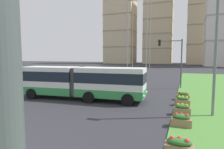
{
  "coord_description": "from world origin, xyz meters",
  "views": [
    {
      "loc": [
        7.29,
        -3.41,
        3.97
      ],
      "look_at": [
        0.44,
        14.35,
        2.2
      ],
      "focal_mm": 30.83,
      "sensor_mm": 36.0,
      "label": 1
    }
  ],
  "objects_px": {
    "apartment_tower_westcentre": "(158,28)",
    "flower_planter_4": "(183,101)",
    "apartment_tower_centre": "(205,17)",
    "traffic_light_far_right": "(174,55)",
    "traffic_light_near_right": "(118,23)",
    "flower_planter_5": "(183,96)",
    "streetlight_median": "(216,44)",
    "flower_planter_3": "(182,109)",
    "apartment_tower_west": "(120,25)",
    "articulated_bus": "(81,82)",
    "flower_planter_1": "(179,146)",
    "flower_planter_2": "(181,120)"
  },
  "relations": [
    {
      "from": "apartment_tower_westcentre",
      "to": "flower_planter_4",
      "type": "bearing_deg",
      "value": -81.09
    },
    {
      "from": "apartment_tower_westcentre",
      "to": "apartment_tower_centre",
      "type": "distance_m",
      "value": 24.49
    },
    {
      "from": "traffic_light_far_right",
      "to": "flower_planter_4",
      "type": "bearing_deg",
      "value": -81.57
    },
    {
      "from": "flower_planter_4",
      "to": "apartment_tower_centre",
      "type": "xyz_separation_m",
      "value": [
        8.29,
        95.52,
        23.72
      ]
    },
    {
      "from": "traffic_light_far_right",
      "to": "traffic_light_near_right",
      "type": "bearing_deg",
      "value": -87.72
    },
    {
      "from": "flower_planter_5",
      "to": "streetlight_median",
      "type": "bearing_deg",
      "value": -66.91
    },
    {
      "from": "flower_planter_3",
      "to": "traffic_light_far_right",
      "type": "relative_size",
      "value": 0.18
    },
    {
      "from": "flower_planter_3",
      "to": "apartment_tower_west",
      "type": "bearing_deg",
      "value": 110.95
    },
    {
      "from": "articulated_bus",
      "to": "flower_planter_1",
      "type": "distance_m",
      "value": 11.83
    },
    {
      "from": "flower_planter_1",
      "to": "flower_planter_3",
      "type": "bearing_deg",
      "value": 90.0
    },
    {
      "from": "apartment_tower_westcentre",
      "to": "articulated_bus",
      "type": "bearing_deg",
      "value": -86.17
    },
    {
      "from": "traffic_light_far_right",
      "to": "apartment_tower_centre",
      "type": "height_order",
      "value": "apartment_tower_centre"
    },
    {
      "from": "apartment_tower_westcentre",
      "to": "flower_planter_1",
      "type": "bearing_deg",
      "value": -81.78
    },
    {
      "from": "flower_planter_3",
      "to": "apartment_tower_centre",
      "type": "bearing_deg",
      "value": 85.18
    },
    {
      "from": "flower_planter_2",
      "to": "traffic_light_far_right",
      "type": "xyz_separation_m",
      "value": [
        -1.35,
        14.2,
        3.74
      ]
    },
    {
      "from": "articulated_bus",
      "to": "flower_planter_4",
      "type": "distance_m",
      "value": 9.0
    },
    {
      "from": "traffic_light_far_right",
      "to": "apartment_tower_centre",
      "type": "xyz_separation_m",
      "value": [
        9.64,
        86.41,
        19.98
      ]
    },
    {
      "from": "flower_planter_3",
      "to": "streetlight_median",
      "type": "xyz_separation_m",
      "value": [
        1.9,
        0.43,
        4.34
      ]
    },
    {
      "from": "flower_planter_3",
      "to": "traffic_light_near_right",
      "type": "height_order",
      "value": "traffic_light_near_right"
    },
    {
      "from": "traffic_light_far_right",
      "to": "flower_planter_1",
      "type": "bearing_deg",
      "value": -85.62
    },
    {
      "from": "flower_planter_3",
      "to": "apartment_tower_centre",
      "type": "relative_size",
      "value": 0.02
    },
    {
      "from": "articulated_bus",
      "to": "apartment_tower_west",
      "type": "xyz_separation_m",
      "value": [
        -28.26,
        95.09,
        21.34
      ]
    },
    {
      "from": "streetlight_median",
      "to": "apartment_tower_westcentre",
      "type": "bearing_deg",
      "value": 99.76
    },
    {
      "from": "apartment_tower_centre",
      "to": "flower_planter_5",
      "type": "bearing_deg",
      "value": -95.07
    },
    {
      "from": "streetlight_median",
      "to": "apartment_tower_west",
      "type": "relative_size",
      "value": 0.19
    },
    {
      "from": "flower_planter_2",
      "to": "flower_planter_5",
      "type": "distance_m",
      "value": 7.28
    },
    {
      "from": "apartment_tower_westcentre",
      "to": "apartment_tower_centre",
      "type": "xyz_separation_m",
      "value": [
        23.88,
        -3.93,
        3.75
      ]
    },
    {
      "from": "flower_planter_3",
      "to": "flower_planter_4",
      "type": "bearing_deg",
      "value": 90.0
    },
    {
      "from": "traffic_light_far_right",
      "to": "apartment_tower_centre",
      "type": "relative_size",
      "value": 0.13
    },
    {
      "from": "flower_planter_4",
      "to": "streetlight_median",
      "type": "xyz_separation_m",
      "value": [
        1.9,
        -2.27,
        4.34
      ]
    },
    {
      "from": "flower_planter_2",
      "to": "streetlight_median",
      "type": "relative_size",
      "value": 0.13
    },
    {
      "from": "articulated_bus",
      "to": "flower_planter_3",
      "type": "relative_size",
      "value": 10.92
    },
    {
      "from": "articulated_bus",
      "to": "flower_planter_1",
      "type": "xyz_separation_m",
      "value": [
        8.88,
        -7.72,
        -1.23
      ]
    },
    {
      "from": "flower_planter_5",
      "to": "apartment_tower_west",
      "type": "height_order",
      "value": "apartment_tower_west"
    },
    {
      "from": "traffic_light_near_right",
      "to": "apartment_tower_centre",
      "type": "relative_size",
      "value": 0.13
    },
    {
      "from": "flower_planter_1",
      "to": "traffic_light_far_right",
      "type": "xyz_separation_m",
      "value": [
        -1.35,
        17.63,
        3.74
      ]
    },
    {
      "from": "articulated_bus",
      "to": "streetlight_median",
      "type": "height_order",
      "value": "streetlight_median"
    },
    {
      "from": "traffic_light_far_right",
      "to": "traffic_light_near_right",
      "type": "distance_m",
      "value": 23.88
    },
    {
      "from": "flower_planter_2",
      "to": "apartment_tower_centre",
      "type": "height_order",
      "value": "apartment_tower_centre"
    },
    {
      "from": "flower_planter_5",
      "to": "flower_planter_1",
      "type": "bearing_deg",
      "value": -90.0
    },
    {
      "from": "articulated_bus",
      "to": "apartment_tower_westcentre",
      "type": "distance_m",
      "value": 102.21
    },
    {
      "from": "flower_planter_3",
      "to": "apartment_tower_westcentre",
      "type": "bearing_deg",
      "value": 98.68
    },
    {
      "from": "apartment_tower_west",
      "to": "apartment_tower_westcentre",
      "type": "relative_size",
      "value": 1.13
    },
    {
      "from": "flower_planter_2",
      "to": "flower_planter_4",
      "type": "xyz_separation_m",
      "value": [
        0.0,
        5.09,
        0.0
      ]
    },
    {
      "from": "articulated_bus",
      "to": "apartment_tower_westcentre",
      "type": "height_order",
      "value": "apartment_tower_westcentre"
    },
    {
      "from": "flower_planter_1",
      "to": "flower_planter_4",
      "type": "xyz_separation_m",
      "value": [
        0.0,
        8.52,
        0.0
      ]
    },
    {
      "from": "flower_planter_4",
      "to": "apartment_tower_westcentre",
      "type": "xyz_separation_m",
      "value": [
        -15.6,
        99.45,
        19.97
      ]
    },
    {
      "from": "flower_planter_5",
      "to": "traffic_light_near_right",
      "type": "relative_size",
      "value": 0.18
    },
    {
      "from": "traffic_light_far_right",
      "to": "apartment_tower_westcentre",
      "type": "bearing_deg",
      "value": 98.96
    },
    {
      "from": "flower_planter_4",
      "to": "flower_planter_5",
      "type": "xyz_separation_m",
      "value": [
        0.0,
        2.18,
        0.0
      ]
    }
  ]
}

